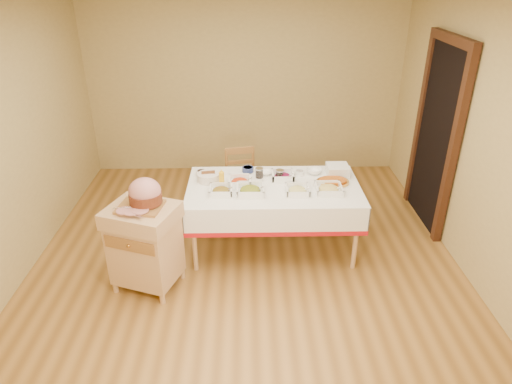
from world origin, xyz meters
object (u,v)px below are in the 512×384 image
at_px(bread_basket, 208,177).
at_px(plate_stack, 337,170).
at_px(mustard_bottle, 222,178).
at_px(ham_on_board, 144,195).
at_px(preserve_jar_left, 259,173).
at_px(butcher_cart, 145,243).
at_px(dining_chair, 242,183).
at_px(preserve_jar_right, 280,175).
at_px(brass_platter, 333,182).
at_px(dining_table, 273,199).

bearing_deg(bread_basket, plate_stack, 5.01).
height_order(mustard_bottle, plate_stack, mustard_bottle).
relative_size(ham_on_board, preserve_jar_left, 3.75).
bearing_deg(butcher_cart, preserve_jar_left, 38.02).
bearing_deg(dining_chair, preserve_jar_left, -68.99).
height_order(preserve_jar_right, brass_platter, preserve_jar_right).
bearing_deg(plate_stack, preserve_jar_left, -176.65).
relative_size(butcher_cart, dining_chair, 1.01).
bearing_deg(brass_platter, dining_chair, 145.08).
bearing_deg(mustard_bottle, preserve_jar_right, 10.12).
bearing_deg(dining_table, plate_stack, 19.80).
xyz_separation_m(mustard_bottle, bread_basket, (-0.15, 0.09, -0.03)).
relative_size(preserve_jar_right, brass_platter, 0.32).
bearing_deg(butcher_cart, dining_chair, 56.65).
bearing_deg(preserve_jar_right, plate_stack, 9.16).
bearing_deg(preserve_jar_left, dining_table, -54.89).
height_order(butcher_cart, brass_platter, butcher_cart).
distance_m(preserve_jar_left, preserve_jar_right, 0.23).
xyz_separation_m(butcher_cart, mustard_bottle, (0.71, 0.70, 0.35)).
distance_m(preserve_jar_right, brass_platter, 0.57).
relative_size(bread_basket, plate_stack, 1.03).
distance_m(preserve_jar_left, plate_stack, 0.87).
xyz_separation_m(butcher_cart, plate_stack, (1.97, 0.92, 0.32)).
height_order(dining_chair, bread_basket, same).
height_order(butcher_cart, plate_stack, plate_stack).
xyz_separation_m(preserve_jar_left, preserve_jar_right, (0.22, -0.05, 0.00)).
relative_size(plate_stack, brass_platter, 0.67).
height_order(dining_chair, plate_stack, plate_stack).
height_order(dining_chair, preserve_jar_left, preserve_jar_left).
height_order(butcher_cart, dining_chair, butcher_cart).
xyz_separation_m(preserve_jar_right, plate_stack, (0.65, 0.10, 0.01)).
bearing_deg(brass_platter, butcher_cart, -159.58).
xyz_separation_m(dining_table, ham_on_board, (-1.21, -0.63, 0.39)).
height_order(preserve_jar_left, plate_stack, plate_stack).
height_order(ham_on_board, bread_basket, ham_on_board).
distance_m(dining_chair, preserve_jar_left, 0.66).
distance_m(dining_chair, plate_stack, 1.22).
bearing_deg(preserve_jar_right, bread_basket, -178.53).
xyz_separation_m(ham_on_board, bread_basket, (0.52, 0.76, -0.18)).
xyz_separation_m(preserve_jar_right, bread_basket, (-0.77, -0.02, -0.00)).
height_order(dining_table, bread_basket, bread_basket).
bearing_deg(preserve_jar_right, dining_table, -115.16).
xyz_separation_m(ham_on_board, preserve_jar_right, (1.28, 0.78, -0.18)).
height_order(preserve_jar_right, plate_stack, plate_stack).
distance_m(preserve_jar_left, mustard_bottle, 0.44).
bearing_deg(preserve_jar_left, preserve_jar_right, -13.76).
bearing_deg(butcher_cart, plate_stack, 24.94).
relative_size(dining_chair, brass_platter, 2.47).
relative_size(dining_chair, preserve_jar_left, 7.76).
relative_size(preserve_jar_left, preserve_jar_right, 1.00).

